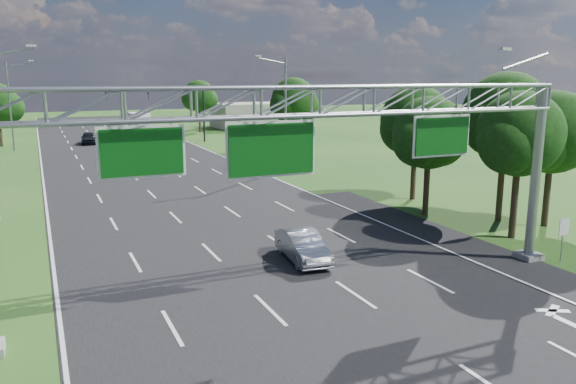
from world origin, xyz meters
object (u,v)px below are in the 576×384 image
sign_gantry (318,118)px  traffic_signal (176,102)px  regulatory_sign (564,231)px  silver_sedan (303,246)px  box_truck (140,124)px

sign_gantry → traffic_signal: (7.15, 53.00, -1.72)m
sign_gantry → traffic_signal: sign_gantry is taller
regulatory_sign → silver_sedan: (-10.64, 5.18, -0.82)m
regulatory_sign → box_truck: (-7.24, 68.09, -0.08)m
traffic_signal → box_truck: traffic_signal is taller
regulatory_sign → box_truck: box_truck is taller
silver_sedan → box_truck: box_truck is taller
sign_gantry → traffic_signal: size_ratio=1.92×
sign_gantry → regulatory_sign: 13.25m
silver_sedan → sign_gantry: bearing=-103.4°
sign_gantry → box_truck: sign_gantry is taller
regulatory_sign → traffic_signal: 54.37m
sign_gantry → traffic_signal: 53.51m
regulatory_sign → traffic_signal: bearing=95.2°
box_truck → regulatory_sign: bearing=-86.9°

